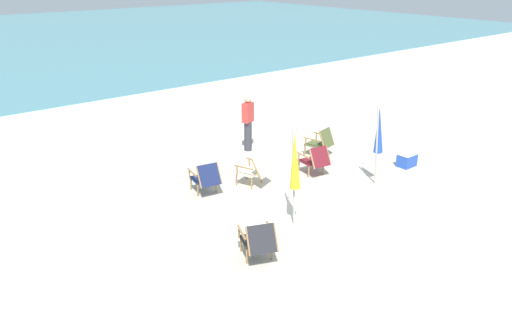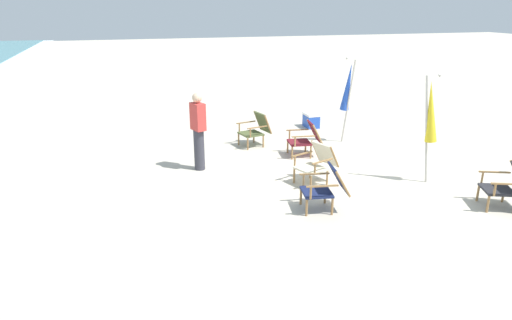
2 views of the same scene
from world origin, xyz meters
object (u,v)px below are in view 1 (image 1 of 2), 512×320
umbrella_furled_yellow (295,162)px  beach_chair_back_right (321,141)px  beach_chair_mid_center (255,169)px  person_near_chairs (248,123)px  beach_chair_back_left (315,159)px  beach_chair_far_center (259,240)px  umbrella_furled_blue (379,131)px  beach_chair_front_right (206,177)px  cooler_box (407,159)px

umbrella_furled_yellow → beach_chair_back_right: bearing=36.5°
umbrella_furled_yellow → beach_chair_mid_center: bearing=73.9°
umbrella_furled_yellow → person_near_chairs: (1.97, 4.07, -0.55)m
beach_chair_back_left → beach_chair_far_center: bearing=-148.9°
beach_chair_mid_center → umbrella_furled_blue: size_ratio=0.43×
beach_chair_far_center → umbrella_furled_blue: umbrella_furled_blue is taller
beach_chair_far_center → umbrella_furled_yellow: 1.84m
beach_chair_back_left → beach_chair_front_right: bearing=164.1°
umbrella_furled_yellow → beach_chair_back_left: bearing=35.4°
beach_chair_front_right → umbrella_furled_yellow: 2.62m
beach_chair_back_right → umbrella_furled_blue: size_ratio=0.38×
umbrella_furled_yellow → beach_chair_front_right: bearing=104.4°
beach_chair_back_right → beach_chair_back_left: bearing=-141.4°
umbrella_furled_blue → person_near_chairs: umbrella_furled_blue is taller
umbrella_furled_blue → cooler_box: (1.63, 0.22, -1.18)m
beach_chair_front_right → person_near_chairs: (2.58, 1.71, 0.42)m
beach_chair_mid_center → umbrella_furled_yellow: size_ratio=0.43×
beach_chair_front_right → cooler_box: 5.49m
beach_chair_back_left → person_near_chairs: (-0.22, 2.51, 0.41)m
beach_chair_mid_center → beach_chair_back_left: bearing=-15.3°
beach_chair_back_right → umbrella_furled_yellow: size_ratio=0.38×
beach_chair_front_right → cooler_box: bearing=-20.5°
beach_chair_mid_center → beach_chair_back_right: bearing=9.0°
beach_chair_back_left → person_near_chairs: size_ratio=0.50×
person_near_chairs → cooler_box: bearing=-54.9°
beach_chair_front_right → beach_chair_mid_center: 1.24m
umbrella_furled_yellow → umbrella_furled_blue: (2.90, 0.21, -0.00)m
umbrella_furled_blue → person_near_chairs: bearing=103.5°
beach_chair_far_center → umbrella_furled_blue: (4.34, 0.84, 0.96)m
beach_chair_far_center → cooler_box: size_ratio=1.88×
beach_chair_far_center → cooler_box: beach_chair_far_center is taller
beach_chair_far_center → cooler_box: 6.07m
beach_chair_back_left → cooler_box: beach_chair_back_left is taller
beach_chair_mid_center → umbrella_furled_blue: 3.08m
person_near_chairs → beach_chair_mid_center: bearing=-124.0°
beach_chair_far_center → umbrella_furled_blue: 4.52m
umbrella_furled_blue → cooler_box: size_ratio=4.31×
beach_chair_far_center → person_near_chairs: size_ratio=0.57×
beach_chair_back_right → beach_chair_mid_center: 2.74m
beach_chair_front_right → person_near_chairs: bearing=33.6°
beach_chair_back_right → umbrella_furled_blue: umbrella_furled_blue is taller
person_near_chairs → beach_chair_far_center: bearing=-126.0°
beach_chair_far_center → umbrella_furled_yellow: size_ratio=0.44×
umbrella_furled_blue → beach_chair_mid_center: bearing=142.4°
beach_chair_mid_center → beach_chair_front_right: bearing=163.3°
beach_chair_back_right → beach_chair_mid_center: (-2.71, -0.43, -0.01)m
beach_chair_mid_center → person_near_chairs: bearing=56.0°
beach_chair_mid_center → person_near_chairs: (1.39, 2.07, 0.42)m
beach_chair_back_left → cooler_box: size_ratio=1.66×
beach_chair_far_center → umbrella_furled_yellow: umbrella_furled_yellow is taller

